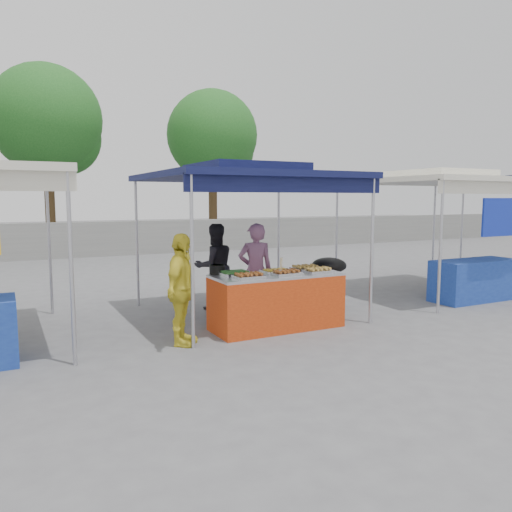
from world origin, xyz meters
name	(u,v)px	position (x,y,z in m)	size (l,w,h in m)	color
ground_plane	(273,327)	(0.00, 0.00, 0.00)	(80.00, 80.00, 0.00)	#59595B
back_wall	(122,238)	(0.00, 11.00, 0.60)	(40.00, 0.25, 1.20)	gray
main_canopy	(246,176)	(0.00, 0.97, 2.37)	(3.20, 3.20, 2.57)	#BABAC1
neighbor_stall_right	(453,218)	(4.50, 0.57, 1.60)	(3.20, 3.20, 2.57)	#BABAC1
tree_1	(50,125)	(-1.94, 13.40, 4.68)	(3.98, 3.98, 6.84)	#402D18
tree_2	(215,140)	(4.54, 13.35, 4.47)	(3.81, 3.80, 6.53)	#402D18
vendor_table	(277,301)	(0.00, -0.10, 0.43)	(2.00, 0.80, 0.85)	#C03A11
food_tray_fl	(249,276)	(-0.59, -0.34, 0.88)	(0.42, 0.30, 0.07)	silver
food_tray_fm	(286,273)	(0.03, -0.33, 0.88)	(0.42, 0.30, 0.07)	silver
food_tray_fr	(318,271)	(0.59, -0.34, 0.88)	(0.42, 0.30, 0.07)	silver
food_tray_bl	(235,273)	(-0.65, 0.01, 0.88)	(0.42, 0.30, 0.07)	silver
food_tray_bm	(276,271)	(0.01, -0.04, 0.88)	(0.42, 0.30, 0.07)	silver
food_tray_br	(305,268)	(0.58, -0.01, 0.88)	(0.42, 0.30, 0.07)	silver
cooking_pot	(217,270)	(-0.82, 0.28, 0.92)	(0.24, 0.24, 0.14)	black
skewer_cup	(281,273)	(-0.05, -0.32, 0.89)	(0.07, 0.07, 0.09)	#BABAC1
wok_burner	(329,281)	(1.23, 0.27, 0.59)	(0.59, 0.59, 1.00)	black
crate_left	(234,312)	(-0.36, 0.69, 0.13)	(0.45, 0.31, 0.27)	#132BA1
crate_right	(283,310)	(0.42, 0.42, 0.14)	(0.46, 0.32, 0.28)	#132BA1
crate_stacked	(283,294)	(0.42, 0.42, 0.41)	(0.43, 0.30, 0.26)	#132BA1
vendor_woman	(255,271)	(0.02, 0.66, 0.79)	(0.58, 0.38, 1.59)	#88577A
helper_man	(215,267)	(-0.33, 1.59, 0.77)	(0.75, 0.59, 1.55)	black
customer_person	(181,290)	(-1.58, -0.28, 0.77)	(0.90, 0.37, 1.53)	yellow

